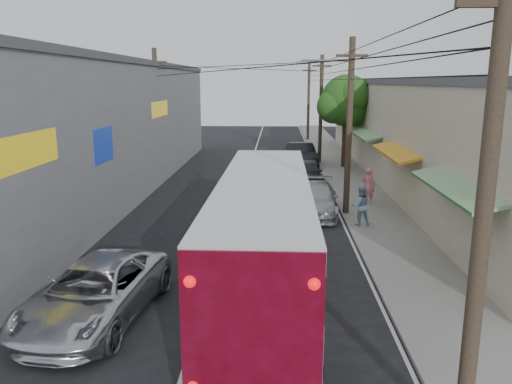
{
  "coord_description": "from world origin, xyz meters",
  "views": [
    {
      "loc": [
        1.96,
        -9.66,
        6.11
      ],
      "look_at": [
        1.16,
        9.28,
        1.89
      ],
      "focal_mm": 35.0,
      "sensor_mm": 36.0,
      "label": 1
    }
  ],
  "objects_px": {
    "parked_suv": "(316,199)",
    "pedestrian_far": "(360,205)",
    "coach_bus": "(264,235)",
    "parked_car_far": "(302,154)",
    "parked_car_mid": "(307,173)",
    "jeepney": "(96,292)",
    "pedestrian_near": "(368,185)"
  },
  "relations": [
    {
      "from": "parked_suv",
      "to": "parked_car_far",
      "type": "relative_size",
      "value": 1.0
    },
    {
      "from": "jeepney",
      "to": "parked_car_mid",
      "type": "bearing_deg",
      "value": 76.72
    },
    {
      "from": "jeepney",
      "to": "parked_car_mid",
      "type": "height_order",
      "value": "jeepney"
    },
    {
      "from": "parked_car_far",
      "to": "pedestrian_near",
      "type": "relative_size",
      "value": 2.77
    },
    {
      "from": "parked_suv",
      "to": "pedestrian_far",
      "type": "xyz_separation_m",
      "value": [
        1.72,
        -2.17,
        0.26
      ]
    },
    {
      "from": "parked_car_far",
      "to": "jeepney",
      "type": "bearing_deg",
      "value": -112.47
    },
    {
      "from": "parked_car_mid",
      "to": "pedestrian_near",
      "type": "relative_size",
      "value": 2.43
    },
    {
      "from": "pedestrian_near",
      "to": "pedestrian_far",
      "type": "xyz_separation_m",
      "value": [
        -1.05,
        -4.05,
        -0.03
      ]
    },
    {
      "from": "jeepney",
      "to": "pedestrian_near",
      "type": "bearing_deg",
      "value": 60.86
    },
    {
      "from": "jeepney",
      "to": "parked_car_far",
      "type": "xyz_separation_m",
      "value": [
        6.51,
        25.03,
        0.05
      ]
    },
    {
      "from": "parked_car_mid",
      "to": "pedestrian_near",
      "type": "height_order",
      "value": "pedestrian_near"
    },
    {
      "from": "coach_bus",
      "to": "parked_car_mid",
      "type": "bearing_deg",
      "value": 82.68
    },
    {
      "from": "pedestrian_far",
      "to": "jeepney",
      "type": "bearing_deg",
      "value": 38.12
    },
    {
      "from": "coach_bus",
      "to": "parked_car_far",
      "type": "bearing_deg",
      "value": 85.12
    },
    {
      "from": "coach_bus",
      "to": "pedestrian_near",
      "type": "distance_m",
      "value": 11.99
    },
    {
      "from": "jeepney",
      "to": "parked_car_mid",
      "type": "distance_m",
      "value": 18.93
    },
    {
      "from": "jeepney",
      "to": "parked_car_far",
      "type": "height_order",
      "value": "parked_car_far"
    },
    {
      "from": "jeepney",
      "to": "parked_car_far",
      "type": "bearing_deg",
      "value": 82.25
    },
    {
      "from": "parked_car_mid",
      "to": "coach_bus",
      "type": "bearing_deg",
      "value": -98.57
    },
    {
      "from": "pedestrian_far",
      "to": "parked_car_far",
      "type": "bearing_deg",
      "value": -92.57
    },
    {
      "from": "parked_car_far",
      "to": "pedestrian_far",
      "type": "xyz_separation_m",
      "value": [
        1.72,
        -16.3,
        0.17
      ]
    },
    {
      "from": "coach_bus",
      "to": "jeepney",
      "type": "xyz_separation_m",
      "value": [
        -4.32,
        -1.88,
        -1.02
      ]
    },
    {
      "from": "parked_suv",
      "to": "parked_car_mid",
      "type": "height_order",
      "value": "parked_car_mid"
    },
    {
      "from": "coach_bus",
      "to": "pedestrian_far",
      "type": "xyz_separation_m",
      "value": [
        3.9,
        6.85,
        -0.81
      ]
    },
    {
      "from": "jeepney",
      "to": "parked_car_far",
      "type": "relative_size",
      "value": 1.11
    },
    {
      "from": "jeepney",
      "to": "parked_car_mid",
      "type": "relative_size",
      "value": 1.27
    },
    {
      "from": "parked_car_far",
      "to": "parked_suv",
      "type": "bearing_deg",
      "value": -97.89
    },
    {
      "from": "parked_car_mid",
      "to": "pedestrian_far",
      "type": "bearing_deg",
      "value": -80.01
    },
    {
      "from": "coach_bus",
      "to": "jeepney",
      "type": "relative_size",
      "value": 2.19
    },
    {
      "from": "pedestrian_near",
      "to": "jeepney",
      "type": "bearing_deg",
      "value": 70.36
    },
    {
      "from": "coach_bus",
      "to": "jeepney",
      "type": "distance_m",
      "value": 4.82
    },
    {
      "from": "jeepney",
      "to": "parked_car_mid",
      "type": "xyz_separation_m",
      "value": [
        6.51,
        17.78,
        -0.03
      ]
    }
  ]
}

